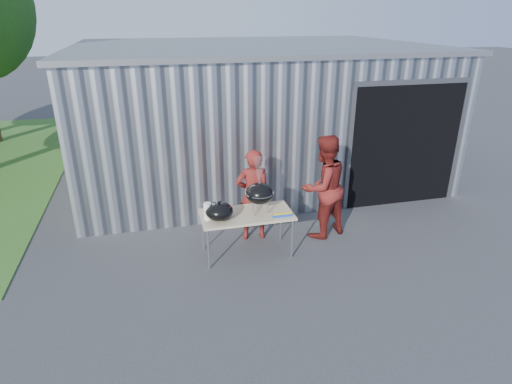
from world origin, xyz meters
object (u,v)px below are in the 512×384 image
object	(u,v)px
folding_table	(247,216)
kettle_grill	(259,189)
person_bystander	(323,187)
person_cook	(253,195)

from	to	relation	value
folding_table	kettle_grill	bearing A→B (deg)	-4.02
person_bystander	folding_table	bearing A→B (deg)	-6.09
person_cook	person_bystander	size ratio (longest dim) A/B	0.88
folding_table	person_cook	xyz separation A→B (m)	(0.24, 0.54, 0.12)
folding_table	person_cook	size ratio (longest dim) A/B	0.90
person_cook	person_bystander	world-z (taller)	person_bystander
kettle_grill	person_cook	xyz separation A→B (m)	(0.03, 0.55, -0.34)
folding_table	kettle_grill	xyz separation A→B (m)	(0.21, -0.01, 0.46)
folding_table	kettle_grill	world-z (taller)	kettle_grill
person_cook	person_bystander	xyz separation A→B (m)	(1.23, -0.19, 0.11)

